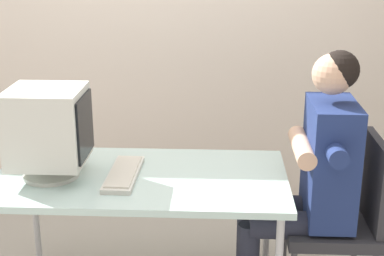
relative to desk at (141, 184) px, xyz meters
The scene contains 5 objects.
desk is the anchor object (origin of this frame).
crt_monitor 0.53m from the desk, behind, with size 0.36×0.34×0.44m.
keyboard 0.11m from the desk, 167.46° to the right, with size 0.15×0.44×0.03m.
office_chair 1.02m from the desk, ahead, with size 0.44×0.44×0.92m.
person_seated 0.83m from the desk, ahead, with size 0.67×0.59×1.35m.
Camera 1 is at (0.38, -2.59, 1.83)m, focal length 53.70 mm.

